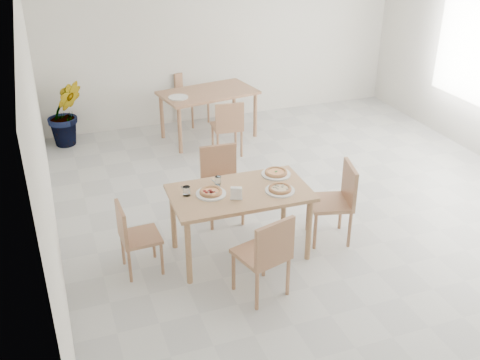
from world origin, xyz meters
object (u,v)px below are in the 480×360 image
object	(u,v)px
main_table	(240,199)
plate_empty	(178,97)
plate_mushroom	(280,191)
pizza_mushroom	(280,189)
chair_east	(338,197)
plate_pepperoni	(211,194)
plate_margherita	(276,174)
potted_plant	(66,113)
chair_north	(221,178)
chair_back_s	(228,124)
napkin_holder	(236,194)
chair_south	(267,252)
tumbler_b	(218,180)
tumbler_a	(187,191)
pizza_margherita	(276,172)
pizza_pepperoni	(211,192)
chair_west	(133,234)
chair_back_n	(189,94)
second_table	(208,97)

from	to	relation	value
main_table	plate_empty	world-z (taller)	plate_empty
plate_mushroom	pizza_mushroom	bearing A→B (deg)	180.00
chair_east	plate_pepperoni	size ratio (longest dim) A/B	2.93
plate_margherita	potted_plant	world-z (taller)	potted_plant
chair_north	chair_back_s	bearing A→B (deg)	71.64
potted_plant	main_table	bearing A→B (deg)	-68.26
plate_margherita	napkin_holder	world-z (taller)	napkin_holder
chair_south	tumbler_b	xyz separation A→B (m)	(-0.14, 0.99, 0.29)
tumbler_b	tumbler_a	bearing A→B (deg)	-161.17
chair_south	chair_east	bearing A→B (deg)	-164.46
pizza_margherita	pizza_pepperoni	bearing A→B (deg)	-166.91
plate_margherita	pizza_margherita	distance (m)	0.02
pizza_margherita	chair_back_s	distance (m)	2.25
plate_margherita	pizza_margherita	bearing A→B (deg)	0.00
tumbler_a	chair_west	bearing A→B (deg)	-176.38
main_table	plate_mushroom	xyz separation A→B (m)	(0.38, -0.14, 0.10)
tumbler_b	plate_margherita	bearing A→B (deg)	-0.72
plate_margherita	plate_mushroom	bearing A→B (deg)	-107.18
tumbler_a	tumbler_b	xyz separation A→B (m)	(0.37, 0.13, -0.01)
pizza_margherita	chair_back_n	world-z (taller)	chair_back_n
plate_empty	chair_west	bearing A→B (deg)	-112.63
pizza_margherita	potted_plant	distance (m)	3.96
tumbler_a	tumbler_b	size ratio (longest dim) A/B	1.14
napkin_holder	chair_back_s	size ratio (longest dim) A/B	0.16
chair_west	pizza_pepperoni	world-z (taller)	pizza_pepperoni
chair_south	pizza_mushroom	distance (m)	0.79
main_table	chair_west	xyz separation A→B (m)	(-1.11, 0.06, -0.22)
chair_east	napkin_holder	xyz separation A→B (m)	(-1.19, -0.07, 0.30)
chair_south	pizza_pepperoni	bearing A→B (deg)	-86.84
plate_mushroom	napkin_holder	world-z (taller)	napkin_holder
chair_north	pizza_pepperoni	xyz separation A→B (m)	(-0.36, -0.78, 0.28)
plate_pepperoni	pizza_margherita	distance (m)	0.81
main_table	chair_south	bearing A→B (deg)	-90.28
chair_west	plate_margherita	bearing A→B (deg)	-86.96
plate_pepperoni	chair_back_s	size ratio (longest dim) A/B	0.36
plate_mushroom	tumbler_a	distance (m)	0.94
main_table	pizza_mushroom	bearing A→B (deg)	-19.40
chair_north	plate_pepperoni	distance (m)	0.89
pizza_margherita	potted_plant	size ratio (longest dim) A/B	0.27
second_table	potted_plant	world-z (taller)	potted_plant
tumbler_b	plate_mushroom	bearing A→B (deg)	-34.12
main_table	chair_back_s	size ratio (longest dim) A/B	1.72
plate_mushroom	second_table	distance (m)	3.35
chair_south	plate_empty	size ratio (longest dim) A/B	3.00
pizza_margherita	potted_plant	xyz separation A→B (m)	(-1.95, 3.44, -0.28)
chair_east	plate_empty	world-z (taller)	chair_east
chair_south	potted_plant	distance (m)	4.65
chair_north	plate_empty	world-z (taller)	chair_north
plate_mushroom	pizza_mushroom	world-z (taller)	pizza_mushroom
tumbler_b	pizza_pepperoni	bearing A→B (deg)	-125.73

